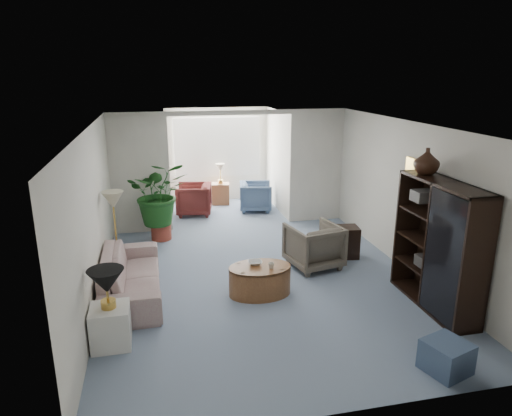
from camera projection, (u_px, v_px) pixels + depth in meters
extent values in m
plane|color=gray|center=(264.00, 284.00, 7.42)|extent=(6.00, 6.00, 0.00)
plane|color=gray|center=(225.00, 211.00, 11.25)|extent=(2.60, 2.60, 0.00)
cube|color=beige|center=(140.00, 174.00, 9.48)|extent=(1.20, 0.12, 2.50)
cube|color=beige|center=(316.00, 166.00, 10.26)|extent=(1.20, 0.12, 2.50)
cube|color=beige|center=(231.00, 113.00, 9.53)|extent=(2.60, 0.12, 0.10)
cube|color=white|center=(217.00, 147.00, 11.87)|extent=(2.20, 0.02, 1.50)
cube|color=white|center=(217.00, 147.00, 11.84)|extent=(2.20, 0.02, 1.50)
cube|color=#C2B29B|center=(417.00, 174.00, 7.35)|extent=(0.04, 0.50, 0.40)
imported|color=#B4A799|center=(131.00, 275.00, 7.00)|extent=(0.87, 2.16, 0.63)
cube|color=white|center=(111.00, 326.00, 5.71)|extent=(0.47, 0.47, 0.51)
cone|color=black|center=(106.00, 281.00, 5.54)|extent=(0.44, 0.44, 0.30)
cone|color=beige|center=(113.00, 200.00, 7.59)|extent=(0.36, 0.36, 0.28)
cylinder|color=brown|center=(260.00, 280.00, 7.04)|extent=(0.96, 0.96, 0.45)
imported|color=beige|center=(255.00, 263.00, 7.05)|extent=(0.21, 0.21, 0.05)
imported|color=beige|center=(271.00, 266.00, 6.90)|extent=(0.09, 0.09, 0.09)
imported|color=#6A6253|center=(314.00, 246.00, 7.99)|extent=(0.98, 1.00, 0.77)
cube|color=black|center=(345.00, 242.00, 8.45)|extent=(0.52, 0.44, 0.57)
cube|color=black|center=(438.00, 246.00, 6.51)|extent=(0.44, 1.66, 1.84)
imported|color=black|center=(427.00, 161.00, 6.66)|extent=(0.36, 0.36, 0.38)
cube|color=slate|center=(446.00, 357.00, 5.23)|extent=(0.57, 0.57, 0.36)
cylinder|color=#983A2C|center=(161.00, 231.00, 9.37)|extent=(0.40, 0.40, 0.32)
imported|color=#1B4E1B|center=(159.00, 193.00, 9.14)|extent=(1.16, 1.00, 1.29)
imported|color=slate|center=(256.00, 196.00, 11.27)|extent=(0.88, 0.86, 0.69)
imported|color=#571E1D|center=(194.00, 199.00, 10.95)|extent=(0.93, 0.91, 0.73)
cube|color=brown|center=(221.00, 194.00, 11.84)|extent=(0.49, 0.41, 0.53)
cube|color=#2F2A24|center=(460.00, 212.00, 5.93)|extent=(0.30, 0.26, 0.16)
cube|color=#504D4B|center=(424.00, 196.00, 6.71)|extent=(0.30, 0.26, 0.16)
cube|color=black|center=(453.00, 278.00, 6.14)|extent=(0.30, 0.26, 0.16)
cube|color=#4D4A47|center=(442.00, 238.00, 6.33)|extent=(0.30, 0.26, 0.16)
cube|color=#2E2B2A|center=(428.00, 261.00, 6.70)|extent=(0.30, 0.26, 0.16)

